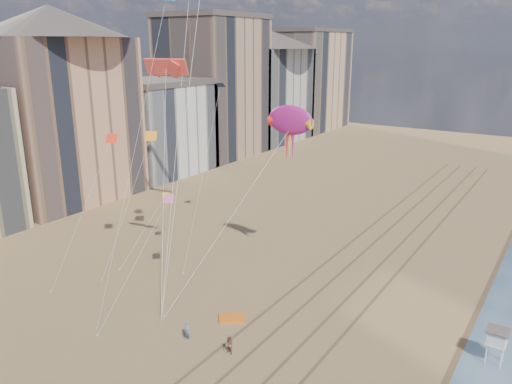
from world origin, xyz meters
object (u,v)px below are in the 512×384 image
at_px(grounded_kite, 232,318).
at_px(lifeguard_stand, 497,337).
at_px(show_kite, 290,121).
at_px(kite_flyer_a, 187,331).
at_px(kite_flyer_b, 229,345).

bearing_deg(grounded_kite, lifeguard_stand, -22.71).
bearing_deg(lifeguard_stand, grounded_kite, -163.64).
height_order(lifeguard_stand, show_kite, show_kite).
bearing_deg(kite_flyer_a, kite_flyer_b, -7.69).
height_order(grounded_kite, kite_flyer_a, kite_flyer_a).
bearing_deg(show_kite, lifeguard_stand, -12.82).
relative_size(lifeguard_stand, grounded_kite, 1.26).
xyz_separation_m(show_kite, kite_flyer_b, (3.34, -14.80, -15.29)).
bearing_deg(grounded_kite, show_kite, 53.79).
distance_m(grounded_kite, show_kite, 19.15).
height_order(show_kite, kite_flyer_a, show_kite).
bearing_deg(show_kite, kite_flyer_b, -77.29).
distance_m(lifeguard_stand, kite_flyer_b, 20.11).
distance_m(show_kite, kite_flyer_b, 21.54).
bearing_deg(kite_flyer_b, show_kite, 115.22).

